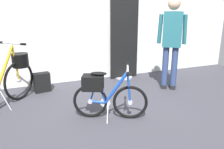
{
  "coord_description": "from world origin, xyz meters",
  "views": [
    {
      "loc": [
        -1.26,
        -2.7,
        1.54
      ],
      "look_at": [
        -0.08,
        0.33,
        0.55
      ],
      "focal_mm": 38.12,
      "sensor_mm": 36.0,
      "label": 1
    }
  ],
  "objects": [
    {
      "name": "back_wall",
      "position": [
        0.0,
        1.92,
        1.37
      ],
      "size": [
        6.93,
        0.1,
        2.75
      ],
      "primitive_type": "cube",
      "color": "white",
      "rests_on": "ground_plane"
    },
    {
      "name": "floor_banner_stand",
      "position": [
        0.72,
        1.71,
        0.85
      ],
      "size": [
        0.6,
        0.36,
        1.88
      ],
      "color": "#B7B7BC",
      "rests_on": "ground_plane"
    },
    {
      "name": "backpack_on_floor",
      "position": [
        -0.97,
        1.49,
        0.17
      ],
      "size": [
        0.3,
        0.21,
        0.34
      ],
      "color": "black",
      "rests_on": "ground_plane"
    },
    {
      "name": "display_bike_left",
      "position": [
        -1.51,
        1.08,
        0.44
      ],
      "size": [
        0.97,
        1.04,
        0.96
      ],
      "color": "black",
      "rests_on": "ground_plane"
    },
    {
      "name": "ground_plane",
      "position": [
        0.0,
        0.0,
        0.0
      ],
      "size": [
        6.93,
        6.93,
        0.0
      ],
      "primitive_type": "plane",
      "color": "#38383F"
    },
    {
      "name": "folding_bike_foreground",
      "position": [
        -0.27,
        0.13,
        0.36
      ],
      "size": [
        0.95,
        0.59,
        0.73
      ],
      "color": "black",
      "rests_on": "ground_plane"
    },
    {
      "name": "visitor_near_wall",
      "position": [
        1.23,
        0.81,
        0.93
      ],
      "size": [
        0.45,
        0.38,
        1.62
      ],
      "color": "navy",
      "rests_on": "ground_plane"
    }
  ]
}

